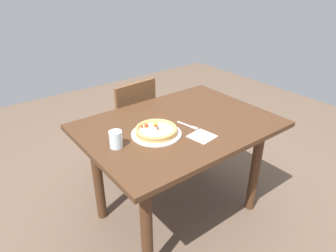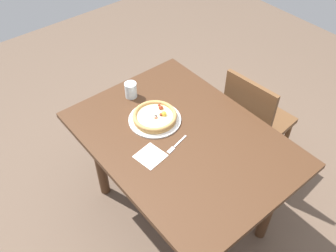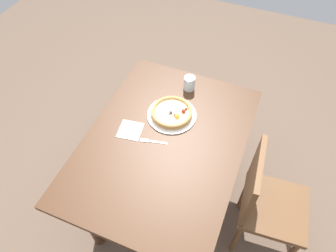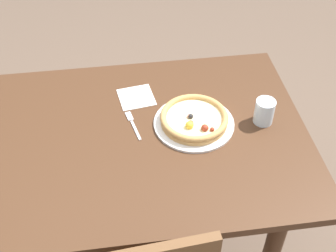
# 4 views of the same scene
# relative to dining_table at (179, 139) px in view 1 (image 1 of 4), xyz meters

# --- Properties ---
(ground_plane) EXTENTS (6.00, 6.00, 0.00)m
(ground_plane) POSITION_rel_dining_table_xyz_m (0.00, 0.00, -0.65)
(ground_plane) COLOR brown
(dining_table) EXTENTS (1.27, 0.92, 0.77)m
(dining_table) POSITION_rel_dining_table_xyz_m (0.00, 0.00, 0.00)
(dining_table) COLOR #472B19
(dining_table) RESTS_ON ground
(chair_near) EXTENTS (0.43, 0.43, 0.89)m
(chair_near) POSITION_rel_dining_table_xyz_m (-0.01, -0.68, -0.15)
(chair_near) COLOR brown
(chair_near) RESTS_ON ground
(plate) EXTENTS (0.31, 0.31, 0.01)m
(plate) POSITION_rel_dining_table_xyz_m (0.21, 0.03, 0.13)
(plate) COLOR white
(plate) RESTS_ON dining_table
(pizza) EXTENTS (0.26, 0.26, 0.05)m
(pizza) POSITION_rel_dining_table_xyz_m (0.21, 0.03, 0.15)
(pizza) COLOR tan
(pizza) RESTS_ON plate
(fork) EXTENTS (0.05, 0.16, 0.00)m
(fork) POSITION_rel_dining_table_xyz_m (-0.03, 0.07, 0.12)
(fork) COLOR silver
(fork) RESTS_ON dining_table
(drinking_glass) EXTENTS (0.08, 0.08, 0.10)m
(drinking_glass) POSITION_rel_dining_table_xyz_m (0.48, 0.01, 0.17)
(drinking_glass) COLOR silver
(drinking_glass) RESTS_ON dining_table
(napkin) EXTENTS (0.16, 0.16, 0.00)m
(napkin) POSITION_rel_dining_table_xyz_m (0.00, 0.22, 0.12)
(napkin) COLOR white
(napkin) RESTS_ON dining_table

